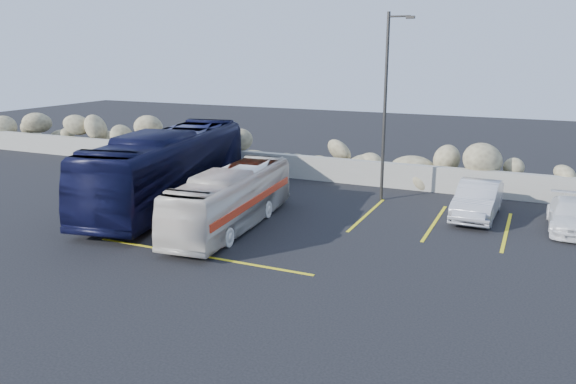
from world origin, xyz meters
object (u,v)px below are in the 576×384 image
at_px(tour_coach, 169,167).
at_px(car_c, 571,216).
at_px(car_b, 478,200).
at_px(vintage_bus, 231,198).
at_px(lamppost, 386,102).

xyz_separation_m(tour_coach, car_c, (15.68, 3.00, -1.05)).
xyz_separation_m(tour_coach, car_b, (12.34, 3.32, -0.89)).
relative_size(tour_coach, car_c, 3.02).
xyz_separation_m(vintage_bus, car_c, (11.58, 4.82, -0.55)).
bearing_deg(car_b, car_c, -3.61).
height_order(vintage_bus, tour_coach, tour_coach).
relative_size(lamppost, car_b, 1.86).
bearing_deg(car_b, lamppost, 167.92).
height_order(lamppost, tour_coach, lamppost).
distance_m(vintage_bus, car_b, 9.72).
relative_size(vintage_bus, tour_coach, 0.69).
bearing_deg(tour_coach, car_b, 4.85).
relative_size(vintage_bus, car_b, 1.84).
bearing_deg(lamppost, car_b, -14.07).
relative_size(vintage_bus, car_c, 2.08).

